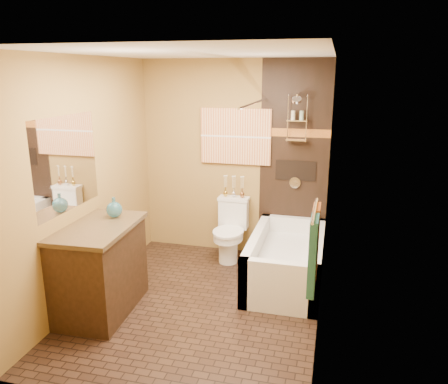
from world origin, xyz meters
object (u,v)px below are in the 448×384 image
(bathtub, at_px, (286,263))
(toilet, at_px, (230,230))
(sunset_painting, at_px, (236,136))
(vanity, at_px, (100,268))

(bathtub, height_order, toilet, toilet)
(sunset_painting, distance_m, vanity, 2.32)
(sunset_painting, bearing_deg, toilet, -90.00)
(bathtub, bearing_deg, toilet, 148.76)
(vanity, bearing_deg, toilet, 55.69)
(toilet, height_order, vanity, vanity)
(toilet, relative_size, vanity, 0.74)
(sunset_painting, relative_size, vanity, 0.86)
(bathtub, bearing_deg, vanity, -147.84)
(vanity, bearing_deg, bathtub, 29.55)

